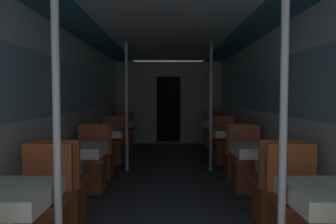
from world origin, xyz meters
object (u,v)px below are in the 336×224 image
at_px(chair_left_far_0, 39,219).
at_px(dining_table_left_3, 120,126).
at_px(dining_table_left_1, 77,155).
at_px(chair_left_far_1, 89,170).
at_px(chair_right_near_1, 273,196).
at_px(chair_right_far_2, 223,149).
at_px(chair_left_near_3, 116,144).
at_px(chair_right_far_1, 245,170).
at_px(chair_left_near_2, 98,161).
at_px(chair_left_far_2, 111,149).
at_px(support_pole_left_2, 125,107).
at_px(chair_right_far_3, 211,137).
at_px(dining_table_left_0, 3,205).
at_px(support_pole_left_0, 55,129).
at_px(chair_right_near_2, 236,161).
at_px(support_pole_right_2, 209,107).
at_px(chair_left_near_1, 62,197).
at_px(chair_right_near_3, 218,144).
at_px(dining_table_left_2, 105,136).
at_px(dining_table_right_2, 229,136).
at_px(chair_right_far_0, 297,219).
at_px(dining_table_right_0, 334,205).
at_px(support_pole_right_0, 281,128).
at_px(chair_left_far_3, 123,137).
at_px(dining_table_right_1, 258,155).

distance_m(chair_left_far_0, dining_table_left_3, 4.74).
height_order(dining_table_left_1, chair_left_far_1, chair_left_far_1).
height_order(chair_right_near_1, chair_right_far_2, same).
xyz_separation_m(chair_left_near_3, chair_right_far_1, (2.15, -2.37, 0.00)).
distance_m(chair_left_near_2, chair_left_near_3, 1.77).
xyz_separation_m(chair_left_far_2, support_pole_left_2, (0.35, -0.59, 0.82)).
bearing_deg(chair_left_far_2, chair_right_far_3, -140.49).
bearing_deg(dining_table_left_0, chair_left_near_3, 90.00).
xyz_separation_m(support_pole_left_0, support_pole_left_2, (0.00, 3.54, 0.00)).
distance_m(chair_right_near_2, support_pole_right_2, 1.06).
xyz_separation_m(chair_left_near_1, chair_left_far_2, (0.00, 2.94, 0.00)).
bearing_deg(dining_table_left_1, chair_left_far_1, 90.00).
bearing_deg(chair_right_near_3, dining_table_left_1, -126.01).
bearing_deg(dining_table_left_2, dining_table_left_0, -90.00).
height_order(chair_left_near_1, chair_left_far_2, same).
bearing_deg(dining_table_right_2, dining_table_left_1, -140.49).
relative_size(chair_left_far_0, chair_right_far_0, 1.00).
bearing_deg(chair_left_far_2, dining_table_left_2, 90.00).
relative_size(chair_left_far_0, chair_right_near_1, 1.00).
height_order(chair_left_far_0, dining_table_right_0, chair_left_far_0).
bearing_deg(dining_table_left_2, support_pole_right_0, -63.07).
bearing_deg(chair_left_far_2, chair_right_near_2, 151.36).
bearing_deg(support_pole_right_2, chair_right_near_1, -81.59).
xyz_separation_m(chair_left_far_3, dining_table_right_2, (2.15, -2.36, 0.32)).
height_order(support_pole_right_2, chair_right_far_3, support_pole_right_2).
height_order(chair_left_far_0, dining_table_right_2, chair_left_far_0).
relative_size(support_pole_left_2, chair_right_near_1, 2.47).
relative_size(chair_left_near_1, chair_left_near_2, 1.00).
xyz_separation_m(chair_left_near_2, chair_left_near_3, (0.00, 1.77, 0.00)).
distance_m(support_pole_left_0, chair_left_near_1, 1.48).
xyz_separation_m(chair_left_near_1, chair_left_near_2, (0.00, 1.77, 0.00)).
bearing_deg(chair_right_near_3, chair_right_near_2, -90.00).
bearing_deg(dining_table_right_2, chair_left_near_2, -164.73).
relative_size(chair_left_far_1, chair_right_near_2, 1.00).
bearing_deg(dining_table_left_3, chair_left_far_0, -90.00).
relative_size(dining_table_left_1, dining_table_left_2, 1.00).
xyz_separation_m(support_pole_left_0, dining_table_right_1, (1.80, 1.77, -0.50)).
distance_m(chair_left_near_1, support_pole_left_2, 2.52).
xyz_separation_m(dining_table_left_0, chair_right_far_0, (2.15, 0.59, -0.32)).
distance_m(chair_left_near_2, chair_left_far_3, 2.94).
bearing_deg(support_pole_left_0, chair_right_far_0, 18.06).
height_order(chair_left_far_1, chair_right_far_1, same).
relative_size(chair_left_far_0, chair_right_near_3, 1.00).
distance_m(dining_table_right_0, support_pole_right_2, 3.59).
bearing_deg(chair_right_far_0, support_pole_right_2, -83.27).
height_order(support_pole_left_0, chair_right_far_2, support_pole_left_0).
height_order(dining_table_left_0, chair_right_near_1, chair_right_near_1).
distance_m(support_pole_left_0, chair_right_far_2, 4.58).
relative_size(support_pole_left_2, support_pole_right_2, 1.00).
height_order(support_pole_right_0, chair_right_far_1, support_pole_right_0).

